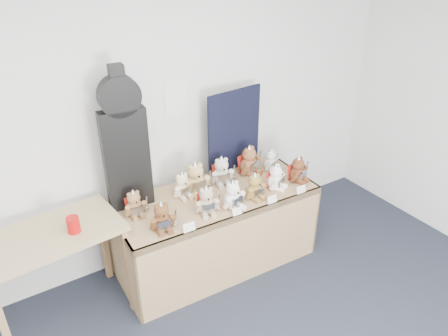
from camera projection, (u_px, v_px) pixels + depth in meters
room_shell at (176, 99)px, 3.68m from camera, size 6.00×6.00×6.00m
display_table at (219, 214)px, 3.77m from camera, size 1.79×0.80×0.73m
side_table at (53, 247)px, 3.18m from camera, size 1.04×0.64×0.83m
guitar_case at (125, 142)px, 3.34m from camera, size 0.37×0.14×1.17m
navy_board at (234, 131)px, 3.98m from camera, size 0.58×0.07×0.78m
red_cup at (73, 225)px, 3.10m from camera, size 0.09×0.09×0.12m
teddy_front_far_left at (162, 218)px, 3.27m from camera, size 0.22×0.19×0.27m
teddy_front_left at (207, 201)px, 3.47m from camera, size 0.21×0.20×0.26m
teddy_front_centre at (233, 196)px, 3.53m from camera, size 0.22×0.19×0.27m
teddy_front_right at (255, 187)px, 3.66m from camera, size 0.21×0.18×0.26m
teddy_front_far_right at (276, 178)px, 3.80m from camera, size 0.21×0.21×0.26m
teddy_front_end at (298, 170)px, 3.91m from camera, size 0.22×0.20×0.26m
teddy_back_left at (183, 186)px, 3.68m from camera, size 0.20×0.16×0.25m
teddy_back_centre_left at (196, 180)px, 3.73m from camera, size 0.26×0.22×0.31m
teddy_back_centre_right at (222, 172)px, 3.87m from camera, size 0.23×0.21×0.29m
teddy_back_right at (249, 162)px, 4.02m from camera, size 0.26×0.24×0.31m
teddy_back_end at (271, 161)px, 4.11m from camera, size 0.18×0.18×0.22m
teddy_back_far_left at (135, 205)px, 3.44m from camera, size 0.20×0.17×0.25m
entry_card_a at (189, 227)px, 3.28m from camera, size 0.10×0.03×0.07m
entry_card_b at (237, 211)px, 3.47m from camera, size 0.09×0.02×0.06m
entry_card_c at (272, 199)px, 3.62m from camera, size 0.09×0.02×0.06m
entry_card_d at (301, 190)px, 3.76m from camera, size 0.09×0.02×0.07m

